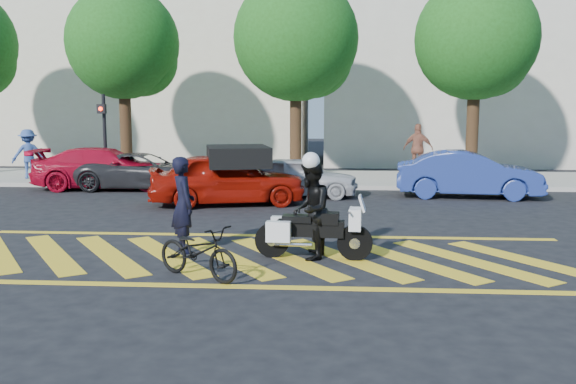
# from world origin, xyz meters

# --- Properties ---
(ground) EXTENTS (90.00, 90.00, 0.00)m
(ground) POSITION_xyz_m (0.00, 0.00, 0.00)
(ground) COLOR black
(ground) RESTS_ON ground
(sidewalk) EXTENTS (60.00, 5.00, 0.15)m
(sidewalk) POSITION_xyz_m (0.00, 12.00, 0.07)
(sidewalk) COLOR #9E998E
(sidewalk) RESTS_ON ground
(crosswalk) EXTENTS (12.33, 4.00, 0.01)m
(crosswalk) POSITION_xyz_m (-0.04, 0.00, 0.00)
(crosswalk) COLOR gold
(crosswalk) RESTS_ON ground
(building_left) EXTENTS (16.00, 8.00, 10.00)m
(building_left) POSITION_xyz_m (-8.00, 21.00, 5.00)
(building_left) COLOR beige
(building_left) RESTS_ON ground
(building_right) EXTENTS (16.00, 8.00, 11.00)m
(building_right) POSITION_xyz_m (9.00, 21.00, 5.50)
(building_right) COLOR beige
(building_right) RESTS_ON ground
(tree_left) EXTENTS (4.20, 4.20, 7.26)m
(tree_left) POSITION_xyz_m (-6.37, 12.06, 4.99)
(tree_left) COLOR black
(tree_left) RESTS_ON ground
(tree_center) EXTENTS (4.60, 4.60, 7.56)m
(tree_center) POSITION_xyz_m (0.13, 12.06, 5.10)
(tree_center) COLOR black
(tree_center) RESTS_ON ground
(tree_right) EXTENTS (4.40, 4.40, 7.41)m
(tree_right) POSITION_xyz_m (6.63, 12.06, 5.05)
(tree_right) COLOR black
(tree_right) RESTS_ON ground
(signal_pole) EXTENTS (0.28, 0.43, 3.20)m
(signal_pole) POSITION_xyz_m (-6.50, 9.74, 1.92)
(signal_pole) COLOR black
(signal_pole) RESTS_ON ground
(officer_bike) EXTENTS (0.69, 0.79, 1.82)m
(officer_bike) POSITION_xyz_m (-1.46, 0.32, 0.91)
(officer_bike) COLOR black
(officer_bike) RESTS_ON ground
(bicycle) EXTENTS (1.72, 1.38, 0.88)m
(bicycle) POSITION_xyz_m (-0.80, -1.46, 0.44)
(bicycle) COLOR black
(bicycle) RESTS_ON ground
(police_motorcycle) EXTENTS (2.14, 0.71, 0.95)m
(police_motorcycle) POSITION_xyz_m (0.97, -0.04, 0.51)
(police_motorcycle) COLOR black
(police_motorcycle) RESTS_ON ground
(officer_moto) EXTENTS (0.75, 0.93, 1.79)m
(officer_moto) POSITION_xyz_m (0.96, -0.05, 0.89)
(officer_moto) COLOR black
(officer_moto) RESTS_ON ground
(red_convertible) EXTENTS (4.68, 2.75, 1.49)m
(red_convertible) POSITION_xyz_m (-1.60, 6.09, 0.75)
(red_convertible) COLOR #901006
(red_convertible) RESTS_ON ground
(parked_left) EXTENTS (5.02, 2.51, 1.40)m
(parked_left) POSITION_xyz_m (-6.28, 9.20, 0.70)
(parked_left) COLOR #B00A23
(parked_left) RESTS_ON ground
(parked_mid_left) EXTENTS (4.46, 2.11, 1.23)m
(parked_mid_left) POSITION_xyz_m (-4.96, 9.20, 0.62)
(parked_mid_left) COLOR black
(parked_mid_left) RESTS_ON ground
(parked_mid_right) EXTENTS (3.70, 1.59, 1.25)m
(parked_mid_right) POSITION_xyz_m (0.33, 7.80, 0.62)
(parked_mid_right) COLOR #B3B4B7
(parked_mid_right) RESTS_ON ground
(parked_right) EXTENTS (4.46, 1.95, 1.43)m
(parked_right) POSITION_xyz_m (5.53, 8.03, 0.71)
(parked_right) COLOR navy
(parked_right) RESTS_ON ground
(pedestrian_left) EXTENTS (1.34, 1.18, 1.81)m
(pedestrian_left) POSITION_xyz_m (-9.81, 10.86, 1.05)
(pedestrian_left) COLOR #344F90
(pedestrian_left) RESTS_ON sidewalk
(pedestrian_right) EXTENTS (1.25, 0.78, 1.98)m
(pedestrian_right) POSITION_xyz_m (4.76, 13.50, 1.14)
(pedestrian_right) COLOR #975A45
(pedestrian_right) RESTS_ON sidewalk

